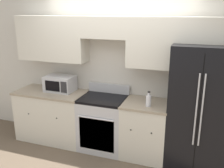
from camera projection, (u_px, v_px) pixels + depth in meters
The scene contains 8 objects.
ground_plane at pixel (106, 158), 4.01m from camera, with size 12.00×12.00×0.00m, color brown.
wall_back at pixel (118, 59), 4.11m from camera, with size 8.00×0.39×2.60m.
lower_cabinets_left at pixel (53, 115), 4.53m from camera, with size 1.26×0.64×0.91m.
lower_cabinets_right at pixel (145, 129), 3.99m from camera, with size 0.72×0.64×0.91m.
oven_range at pixel (103, 123), 4.21m from camera, with size 0.74×0.65×1.07m.
refrigerator at pixel (199, 107), 3.64m from camera, with size 0.85×0.72×1.84m.
microwave at pixel (60, 84), 4.39m from camera, with size 0.50×0.36×0.27m.
bottle at pixel (149, 100), 3.70m from camera, with size 0.08×0.08×0.23m.
Camera 1 is at (1.26, -3.28, 2.29)m, focal length 40.00 mm.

